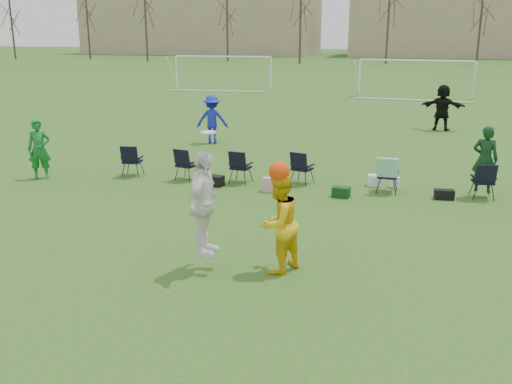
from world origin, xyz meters
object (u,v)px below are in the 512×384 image
(fielder_green_near, at_px, (39,149))
(goal_left, at_px, (223,63))
(fielder_blue, at_px, (212,119))
(fielder_black, at_px, (442,107))
(center_contest, at_px, (245,213))
(goal_mid, at_px, (416,68))

(fielder_green_near, relative_size, goal_left, 0.24)
(fielder_blue, relative_size, goal_left, 0.25)
(fielder_black, height_order, center_contest, center_contest)
(fielder_green_near, distance_m, fielder_blue, 7.36)
(goal_left, bearing_deg, center_contest, -75.63)
(fielder_blue, bearing_deg, fielder_black, -161.67)
(fielder_green_near, distance_m, goal_left, 27.35)
(fielder_black, distance_m, goal_left, 21.37)
(fielder_black, relative_size, goal_mid, 0.27)
(goal_left, bearing_deg, goal_mid, -13.13)
(fielder_green_near, relative_size, fielder_black, 0.88)
(goal_left, relative_size, goal_mid, 1.00)
(fielder_black, bearing_deg, goal_left, -35.22)
(fielder_green_near, relative_size, fielder_blue, 0.96)
(center_contest, bearing_deg, goal_mid, 84.79)
(center_contest, distance_m, goal_mid, 30.17)
(fielder_black, height_order, goal_mid, goal_mid)
(center_contest, relative_size, goal_left, 0.35)
(center_contest, bearing_deg, fielder_black, 76.80)
(fielder_blue, bearing_deg, goal_left, -86.12)
(fielder_blue, height_order, goal_mid, goal_mid)
(goal_left, bearing_deg, fielder_green_near, -87.83)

